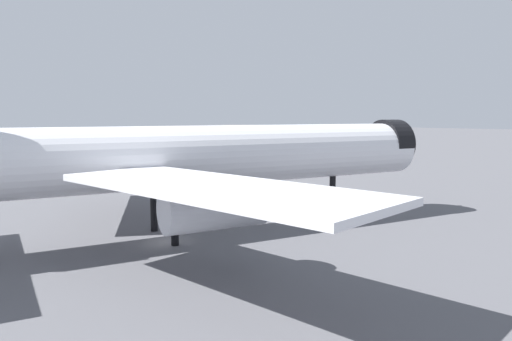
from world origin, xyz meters
TOP-DOWN VIEW (x-y plane):
  - ground at (0.00, 0.00)m, footprint 900.00×900.00m
  - airliner_near_gate at (3.33, 0.79)m, footprint 65.98×58.71m
  - service_truck_front at (0.85, 40.20)m, footprint 3.47×5.85m

SIDE VIEW (x-z plane):
  - ground at x=0.00m, z-range 0.00..0.00m
  - service_truck_front at x=0.85m, z-range 0.09..3.09m
  - airliner_near_gate at x=3.33m, z-range -1.12..17.69m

